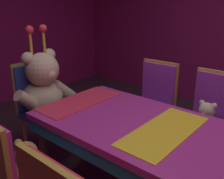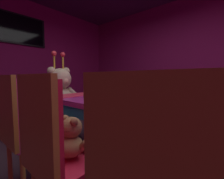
# 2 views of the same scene
# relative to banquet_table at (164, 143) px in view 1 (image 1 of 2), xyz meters

# --- Properties ---
(banquet_table) EXTENTS (0.90, 2.02, 0.75)m
(banquet_table) POSITION_rel_banquet_table_xyz_m (0.00, 0.00, 0.00)
(banquet_table) COLOR #B22D8C
(banquet_table) RESTS_ON ground_plane
(chair_left_2) EXTENTS (0.42, 0.41, 0.98)m
(chair_left_2) POSITION_rel_banquet_table_xyz_m (-0.85, 0.59, -0.05)
(chair_left_2) COLOR #CC338C
(chair_left_2) RESTS_ON ground_plane
(teddy_left_2) EXTENTS (0.24, 0.31, 0.29)m
(teddy_left_2) POSITION_rel_banquet_table_xyz_m (-0.70, 0.59, -0.07)
(teddy_left_2) COLOR #9E7247
(teddy_left_2) RESTS_ON chair_left_2
(chair_right_1) EXTENTS (0.42, 0.41, 0.98)m
(chair_right_1) POSITION_rel_banquet_table_xyz_m (0.83, -0.03, -0.05)
(chair_right_1) COLOR purple
(chair_right_1) RESTS_ON ground_plane
(teddy_right_1) EXTENTS (0.24, 0.31, 0.29)m
(teddy_right_1) POSITION_rel_banquet_table_xyz_m (0.69, -0.03, -0.07)
(teddy_right_1) COLOR beige
(teddy_right_1) RESTS_ON chair_right_1
(chair_right_2) EXTENTS (0.42, 0.41, 0.98)m
(chair_right_2) POSITION_rel_banquet_table_xyz_m (0.84, 0.58, -0.05)
(chair_right_2) COLOR purple
(chair_right_2) RESTS_ON ground_plane
(throne_chair) EXTENTS (0.41, 0.42, 0.98)m
(throne_chair) POSITION_rel_banquet_table_xyz_m (0.00, 1.54, -0.05)
(throne_chair) COLOR #2D47B2
(throne_chair) RESTS_ON ground_plane
(king_teddy_bear) EXTENTS (0.71, 0.55, 0.91)m
(king_teddy_bear) POSITION_rel_banquet_table_xyz_m (0.00, 1.37, 0.10)
(king_teddy_bear) COLOR beige
(king_teddy_bear) RESTS_ON throne_chair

